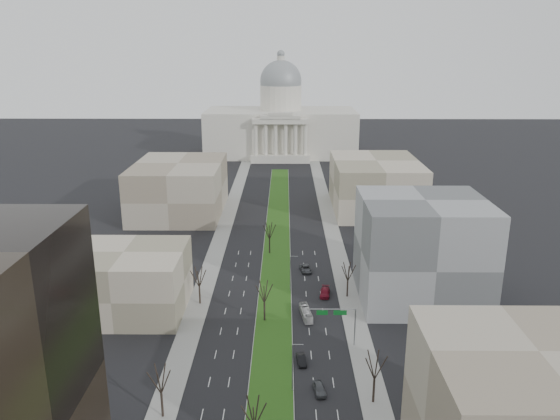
# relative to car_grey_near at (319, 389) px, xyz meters

# --- Properties ---
(ground) EXTENTS (600.00, 600.00, 0.00)m
(ground) POSITION_rel_car_grey_near_xyz_m (-8.34, 65.38, -0.79)
(ground) COLOR black
(ground) RESTS_ON ground
(median) EXTENTS (8.00, 222.03, 0.20)m
(median) POSITION_rel_car_grey_near_xyz_m (-8.34, 64.37, -0.68)
(median) COLOR #999993
(median) RESTS_ON ground
(sidewalk_left) EXTENTS (5.00, 330.00, 0.15)m
(sidewalk_left) POSITION_rel_car_grey_near_xyz_m (-25.84, 40.38, -0.71)
(sidewalk_left) COLOR gray
(sidewalk_left) RESTS_ON ground
(sidewalk_right) EXTENTS (5.00, 330.00, 0.15)m
(sidewalk_right) POSITION_rel_car_grey_near_xyz_m (9.16, 40.38, -0.71)
(sidewalk_right) COLOR gray
(sidewalk_right) RESTS_ON ground
(capitol) EXTENTS (80.00, 46.00, 55.00)m
(capitol) POSITION_rel_car_grey_near_xyz_m (-8.34, 214.97, 15.52)
(capitol) COLOR beige
(capitol) RESTS_ON ground
(building_beige_left) EXTENTS (26.00, 22.00, 14.00)m
(building_beige_left) POSITION_rel_car_grey_near_xyz_m (-41.34, 30.38, 6.21)
(building_beige_left) COLOR gray
(building_beige_left) RESTS_ON ground
(building_grey_right) EXTENTS (28.00, 26.00, 24.00)m
(building_grey_right) POSITION_rel_car_grey_near_xyz_m (25.66, 37.38, 11.21)
(building_grey_right) COLOR slate
(building_grey_right) RESTS_ON ground
(building_far_left) EXTENTS (30.00, 40.00, 18.00)m
(building_far_left) POSITION_rel_car_grey_near_xyz_m (-43.34, 105.38, 8.21)
(building_far_left) COLOR gray
(building_far_left) RESTS_ON ground
(building_far_right) EXTENTS (30.00, 40.00, 18.00)m
(building_far_right) POSITION_rel_car_grey_near_xyz_m (26.66, 110.38, 8.21)
(building_far_right) COLOR gray
(building_far_right) RESTS_ON ground
(tree_left_mid) EXTENTS (5.40, 5.40, 9.72)m
(tree_left_mid) POSITION_rel_car_grey_near_xyz_m (-25.54, -6.62, 6.21)
(tree_left_mid) COLOR black
(tree_left_mid) RESTS_ON ground
(tree_left_far) EXTENTS (5.28, 5.28, 9.50)m
(tree_left_far) POSITION_rel_car_grey_near_xyz_m (-25.54, 33.38, 6.06)
(tree_left_far) COLOR black
(tree_left_far) RESTS_ON ground
(tree_right_mid) EXTENTS (5.52, 5.52, 9.94)m
(tree_right_mid) POSITION_rel_car_grey_near_xyz_m (8.86, -2.62, 6.37)
(tree_right_mid) COLOR black
(tree_right_mid) RESTS_ON ground
(tree_right_far) EXTENTS (5.04, 5.04, 9.07)m
(tree_right_far) POSITION_rel_car_grey_near_xyz_m (8.86, 37.38, 5.74)
(tree_right_far) COLOR black
(tree_right_far) RESTS_ON ground
(tree_median_a) EXTENTS (5.40, 5.40, 9.72)m
(tree_median_a) POSITION_rel_car_grey_near_xyz_m (-10.34, -14.62, 6.21)
(tree_median_a) COLOR black
(tree_median_a) RESTS_ON ground
(tree_median_b) EXTENTS (5.40, 5.40, 9.72)m
(tree_median_b) POSITION_rel_car_grey_near_xyz_m (-10.34, 25.38, 6.21)
(tree_median_b) COLOR black
(tree_median_b) RESTS_ON ground
(tree_median_c) EXTENTS (5.40, 5.40, 9.72)m
(tree_median_c) POSITION_rel_car_grey_near_xyz_m (-10.34, 65.38, 6.21)
(tree_median_c) COLOR black
(tree_median_c) RESTS_ON ground
(streetlamp_median_b) EXTENTS (1.90, 0.20, 9.16)m
(streetlamp_median_b) POSITION_rel_car_grey_near_xyz_m (-4.58, 0.38, 4.02)
(streetlamp_median_b) COLOR gray
(streetlamp_median_b) RESTS_ON ground
(streetlamp_median_c) EXTENTS (1.90, 0.20, 9.16)m
(streetlamp_median_c) POSITION_rel_car_grey_near_xyz_m (-4.58, 40.38, 4.02)
(streetlamp_median_c) COLOR gray
(streetlamp_median_c) RESTS_ON ground
(mast_arm_signs) EXTENTS (9.12, 0.24, 8.09)m
(mast_arm_signs) POSITION_rel_car_grey_near_xyz_m (5.15, 15.41, 5.32)
(mast_arm_signs) COLOR gray
(mast_arm_signs) RESTS_ON ground
(car_grey_near) EXTENTS (2.50, 4.83, 1.57)m
(car_grey_near) POSITION_rel_car_grey_near_xyz_m (0.00, 0.00, 0.00)
(car_grey_near) COLOR #494C51
(car_grey_near) RESTS_ON ground
(car_black) EXTENTS (2.06, 4.59, 1.46)m
(car_black) POSITION_rel_car_grey_near_xyz_m (-2.84, 9.15, -0.05)
(car_black) COLOR black
(car_black) RESTS_ON ground
(car_red) EXTENTS (2.94, 5.74, 1.59)m
(car_red) POSITION_rel_car_grey_near_xyz_m (3.62, 38.07, 0.01)
(car_red) COLOR maroon
(car_red) RESTS_ON ground
(car_grey_far) EXTENTS (3.34, 5.84, 1.54)m
(car_grey_far) POSITION_rel_car_grey_near_xyz_m (-0.45, 52.52, -0.02)
(car_grey_far) COLOR #414348
(car_grey_far) RESTS_ON ground
(box_van) EXTENTS (2.84, 7.82, 2.13)m
(box_van) POSITION_rel_car_grey_near_xyz_m (-1.31, 27.07, 0.28)
(box_van) COLOR silver
(box_van) RESTS_ON ground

